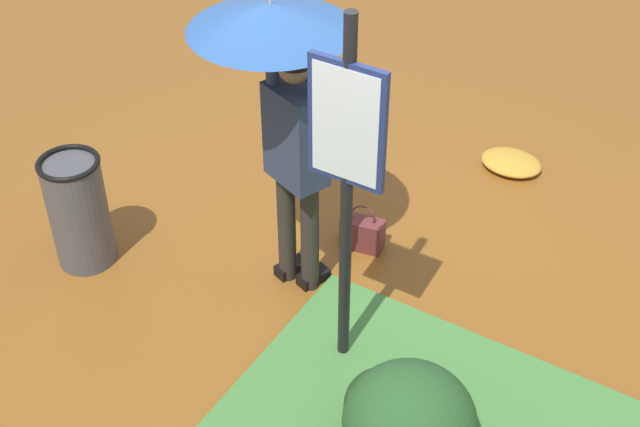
# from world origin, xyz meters

# --- Properties ---
(ground_plane) EXTENTS (18.00, 18.00, 0.00)m
(ground_plane) POSITION_xyz_m (0.00, 0.00, 0.00)
(ground_plane) COLOR brown
(person_with_umbrella) EXTENTS (0.96, 0.96, 2.04)m
(person_with_umbrella) POSITION_xyz_m (0.14, 0.17, 1.55)
(person_with_umbrella) COLOR #2D2823
(person_with_umbrella) RESTS_ON ground_plane
(info_sign_post) EXTENTS (0.44, 0.07, 2.30)m
(info_sign_post) POSITION_xyz_m (-0.54, 0.60, 1.44)
(info_sign_post) COLOR black
(info_sign_post) RESTS_ON ground_plane
(handbag) EXTENTS (0.32, 0.19, 0.37)m
(handbag) POSITION_xyz_m (-0.13, -0.38, 0.13)
(handbag) COLOR brown
(handbag) RESTS_ON ground_plane
(trash_bin) EXTENTS (0.42, 0.42, 0.83)m
(trash_bin) POSITION_xyz_m (1.45, 0.74, 0.42)
(trash_bin) COLOR #4C4C51
(trash_bin) RESTS_ON ground_plane
(shrub_cluster) EXTENTS (0.79, 0.72, 0.65)m
(shrub_cluster) POSITION_xyz_m (-1.19, 1.06, 0.30)
(shrub_cluster) COLOR #285628
(shrub_cluster) RESTS_ON ground_plane
(leaf_pile_near_person) EXTENTS (0.49, 0.39, 0.11)m
(leaf_pile_near_person) POSITION_xyz_m (-0.67, -1.85, 0.05)
(leaf_pile_near_person) COLOR gold
(leaf_pile_near_person) RESTS_ON ground_plane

